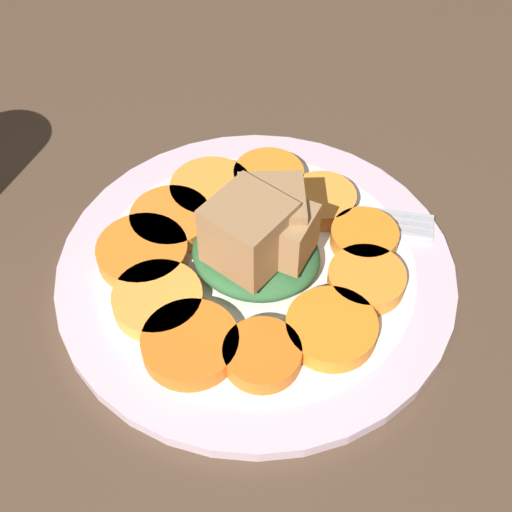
{
  "coord_description": "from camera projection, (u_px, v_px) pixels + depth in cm",
  "views": [
    {
      "loc": [
        -11.81,
        29.04,
        41.68
      ],
      "look_at": [
        0.0,
        0.0,
        4.1
      ],
      "focal_mm": 50.0,
      "sensor_mm": 36.0,
      "label": 1
    }
  ],
  "objects": [
    {
      "name": "carrot_slice_9",
      "position": [
        364.0,
        237.0,
        0.5
      ],
      "size": [
        4.8,
        4.8,
        1.33
      ],
      "primitive_type": "cylinder",
      "color": "orange",
      "rests_on": "plate"
    },
    {
      "name": "carrot_slice_1",
      "position": [
        211.0,
        191.0,
        0.53
      ],
      "size": [
        6.16,
        6.16,
        1.33
      ],
      "primitive_type": "cylinder",
      "color": "orange",
      "rests_on": "plate"
    },
    {
      "name": "carrot_slice_6",
      "position": [
        262.0,
        355.0,
        0.44
      ],
      "size": [
        4.96,
        4.96,
        1.33
      ],
      "primitive_type": "cylinder",
      "color": "orange",
      "rests_on": "plate"
    },
    {
      "name": "carrot_slice_0",
      "position": [
        269.0,
        177.0,
        0.54
      ],
      "size": [
        5.38,
        5.38,
        1.33
      ],
      "primitive_type": "cylinder",
      "color": "orange",
      "rests_on": "plate"
    },
    {
      "name": "carrot_slice_10",
      "position": [
        322.0,
        200.0,
        0.53
      ],
      "size": [
        4.99,
        4.99,
        1.33
      ],
      "primitive_type": "cylinder",
      "color": "orange",
      "rests_on": "plate"
    },
    {
      "name": "carrot_slice_8",
      "position": [
        366.0,
        279.0,
        0.48
      ],
      "size": [
        5.26,
        5.26,
        1.33
      ],
      "primitive_type": "cylinder",
      "color": "orange",
      "rests_on": "plate"
    },
    {
      "name": "carrot_slice_2",
      "position": [
        171.0,
        220.0,
        0.52
      ],
      "size": [
        5.85,
        5.85,
        1.33
      ],
      "primitive_type": "cylinder",
      "color": "orange",
      "rests_on": "plate"
    },
    {
      "name": "center_pile",
      "position": [
        260.0,
        240.0,
        0.47
      ],
      "size": [
        8.91,
        8.19,
        7.11
      ],
      "color": "#2D6033",
      "rests_on": "plate"
    },
    {
      "name": "carrot_slice_7",
      "position": [
        331.0,
        328.0,
        0.46
      ],
      "size": [
        5.91,
        5.91,
        1.33
      ],
      "primitive_type": "cylinder",
      "color": "orange",
      "rests_on": "plate"
    },
    {
      "name": "carrot_slice_4",
      "position": [
        158.0,
        300.0,
        0.47
      ],
      "size": [
        6.0,
        6.0,
        1.33
      ],
      "primitive_type": "cylinder",
      "color": "#F99338",
      "rests_on": "plate"
    },
    {
      "name": "table_slab",
      "position": [
        256.0,
        284.0,
        0.51
      ],
      "size": [
        120.0,
        120.0,
        2.0
      ],
      "primitive_type": "cube",
      "color": "#4C3828",
      "rests_on": "ground"
    },
    {
      "name": "carrot_slice_5",
      "position": [
        190.0,
        344.0,
        0.45
      ],
      "size": [
        6.2,
        6.2,
        1.33
      ],
      "primitive_type": "cylinder",
      "color": "orange",
      "rests_on": "plate"
    },
    {
      "name": "plate",
      "position": [
        256.0,
        270.0,
        0.5
      ],
      "size": [
        27.88,
        27.88,
        1.05
      ],
      "color": "silver",
      "rests_on": "table_slab"
    },
    {
      "name": "fork",
      "position": [
        307.0,
        212.0,
        0.53
      ],
      "size": [
        19.42,
        5.62,
        0.4
      ],
      "rotation": [
        0.0,
        0.0,
        0.2
      ],
      "color": "#B2B2B7",
      "rests_on": "plate"
    },
    {
      "name": "carrot_slice_3",
      "position": [
        143.0,
        252.0,
        0.5
      ],
      "size": [
        6.36,
        6.36,
        1.33
      ],
      "primitive_type": "cylinder",
      "color": "orange",
      "rests_on": "plate"
    }
  ]
}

